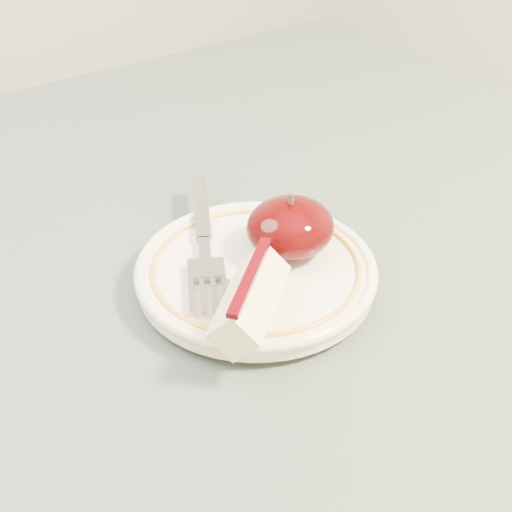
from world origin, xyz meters
TOP-DOWN VIEW (x-y plane):
  - table at (0.00, 0.00)m, footprint 0.90×0.90m
  - plate at (-0.01, -0.02)m, footprint 0.18×0.18m
  - apple_half at (0.02, -0.01)m, footprint 0.07×0.06m
  - apple_wedge at (-0.05, -0.07)m, footprint 0.09×0.08m
  - fork at (-0.03, 0.03)m, footprint 0.11×0.17m

SIDE VIEW (x-z plane):
  - table at x=0.00m, z-range 0.29..1.04m
  - plate at x=-0.01m, z-range 0.75..0.77m
  - fork at x=-0.03m, z-range 0.77..0.78m
  - apple_wedge at x=-0.05m, z-range 0.77..0.81m
  - apple_half at x=0.02m, z-range 0.76..0.81m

